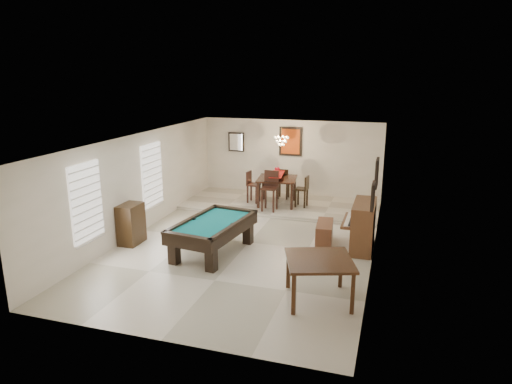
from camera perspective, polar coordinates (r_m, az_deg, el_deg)
The scene contains 25 objects.
ground_plane at distance 11.45m, azimuth -0.89°, elevation -6.36°, with size 6.00×9.00×0.02m, color beige.
wall_back at distance 15.28m, azimuth 4.33°, elevation 4.12°, with size 6.00×0.04×2.60m, color silver.
wall_front at distance 7.13m, azimuth -12.34°, elevation -8.87°, with size 6.00×0.04×2.60m, color silver.
wall_left at distance 12.28m, azimuth -14.35°, elevation 1.05°, with size 0.04×9.00×2.60m, color silver.
wall_right at distance 10.54m, azimuth 14.79°, elevation -1.24°, with size 0.04×9.00×2.60m, color silver.
ceiling at distance 10.78m, azimuth -0.95°, elevation 6.69°, with size 6.00×9.00×0.04m, color white.
dining_step at distance 14.39m, azimuth 3.12°, elevation -1.62°, with size 6.00×2.50×0.12m, color beige.
window_left_front at distance 10.49m, azimuth -20.44°, elevation -1.19°, with size 0.06×1.00×1.70m, color white.
window_left_rear at distance 12.75m, azimuth -12.87°, elevation 2.09°, with size 0.06×1.00×1.70m, color white.
pool_table at distance 10.72m, azimuth -5.39°, elevation -5.70°, with size 1.23×2.27×0.76m, color black, non-canonical shape.
square_table at distance 8.64m, azimuth 7.86°, elevation -10.80°, with size 1.18×1.18×0.82m, color #311A0C, non-canonical shape.
upright_piano at distance 11.18m, azimuth 12.58°, elevation -4.08°, with size 0.77×1.37×1.15m, color brown, non-canonical shape.
piano_bench at distance 11.39m, azimuth 8.54°, elevation -5.13°, with size 0.38×0.98×0.54m, color brown.
apothecary_chest at distance 11.64m, azimuth -15.36°, elevation -3.86°, with size 0.45×0.67×1.00m, color black.
dining_table at distance 14.12m, azimuth 2.64°, elevation 0.35°, with size 1.16×1.16×0.96m, color black, non-canonical shape.
flower_vase at distance 13.99m, azimuth 2.67°, elevation 2.68°, with size 0.13×0.13×0.22m, color #B70F1E, non-canonical shape.
dining_chair_south at distance 13.45m, azimuth 1.71°, elevation 0.10°, with size 0.44×0.44×1.18m, color black, non-canonical shape.
dining_chair_north at distance 14.82m, azimuth 3.45°, elevation 1.09°, with size 0.37×0.37×0.99m, color black, non-canonical shape.
dining_chair_west at distance 14.33m, azimuth -0.29°, elevation 0.63°, with size 0.37×0.37×0.99m, color black, non-canonical shape.
dining_chair_east at distance 13.94m, azimuth 5.72°, elevation 0.08°, with size 0.35×0.35×0.96m, color black, non-canonical shape.
chandelier at distance 13.89m, azimuth 3.19°, elevation 6.82°, with size 0.44×0.44×0.60m, color #FFE5B2, non-canonical shape.
back_painting at distance 15.14m, azimuth 4.34°, elevation 6.32°, with size 0.75×0.06×0.95m, color #D84C14.
back_mirror at distance 15.68m, azimuth -2.48°, elevation 6.27°, with size 0.55×0.06×0.65m, color white.
right_picture_upper at distance 10.69m, azimuth 14.87°, elevation 2.30°, with size 0.06×0.55×0.65m, color slate.
right_picture_lower at distance 9.47m, azimuth 14.41°, elevation -0.50°, with size 0.06×0.45×0.55m, color gray.
Camera 1 is at (3.32, -10.15, 4.12)m, focal length 32.00 mm.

